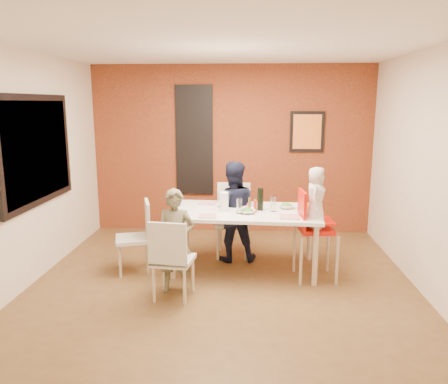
# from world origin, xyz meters

# --- Properties ---
(ground) EXTENTS (4.50, 4.50, 0.00)m
(ground) POSITION_xyz_m (0.00, 0.00, 0.00)
(ground) COLOR brown
(ground) RESTS_ON ground
(ceiling) EXTENTS (4.50, 4.50, 0.02)m
(ceiling) POSITION_xyz_m (0.00, 0.00, 2.70)
(ceiling) COLOR white
(ceiling) RESTS_ON wall_back
(wall_back) EXTENTS (4.50, 0.02, 2.70)m
(wall_back) POSITION_xyz_m (0.00, 2.25, 1.35)
(wall_back) COLOR beige
(wall_back) RESTS_ON ground
(wall_front) EXTENTS (4.50, 0.02, 2.70)m
(wall_front) POSITION_xyz_m (0.00, -2.25, 1.35)
(wall_front) COLOR beige
(wall_front) RESTS_ON ground
(wall_left) EXTENTS (0.02, 4.50, 2.70)m
(wall_left) POSITION_xyz_m (-2.25, 0.00, 1.35)
(wall_left) COLOR beige
(wall_left) RESTS_ON ground
(wall_right) EXTENTS (0.02, 4.50, 2.70)m
(wall_right) POSITION_xyz_m (2.25, 0.00, 1.35)
(wall_right) COLOR beige
(wall_right) RESTS_ON ground
(brick_accent_wall) EXTENTS (4.50, 0.02, 2.70)m
(brick_accent_wall) POSITION_xyz_m (0.00, 2.23, 1.35)
(brick_accent_wall) COLOR maroon
(brick_accent_wall) RESTS_ON ground
(picture_window_frame) EXTENTS (0.05, 1.70, 1.30)m
(picture_window_frame) POSITION_xyz_m (-2.22, 0.20, 1.55)
(picture_window_frame) COLOR black
(picture_window_frame) RESTS_ON wall_left
(picture_window_pane) EXTENTS (0.02, 1.55, 1.15)m
(picture_window_pane) POSITION_xyz_m (-2.21, 0.20, 1.55)
(picture_window_pane) COLOR black
(picture_window_pane) RESTS_ON wall_left
(glassblock_strip) EXTENTS (0.55, 0.03, 1.70)m
(glassblock_strip) POSITION_xyz_m (-0.60, 2.21, 1.50)
(glassblock_strip) COLOR white
(glassblock_strip) RESTS_ON wall_back
(glassblock_surround) EXTENTS (0.60, 0.03, 1.76)m
(glassblock_surround) POSITION_xyz_m (-0.60, 2.21, 1.50)
(glassblock_surround) COLOR black
(glassblock_surround) RESTS_ON wall_back
(art_print_frame) EXTENTS (0.54, 0.03, 0.64)m
(art_print_frame) POSITION_xyz_m (1.20, 2.21, 1.65)
(art_print_frame) COLOR black
(art_print_frame) RESTS_ON wall_back
(art_print_canvas) EXTENTS (0.44, 0.01, 0.54)m
(art_print_canvas) POSITION_xyz_m (1.20, 2.19, 1.65)
(art_print_canvas) COLOR #FC9938
(art_print_canvas) RESTS_ON wall_back
(dining_table) EXTENTS (1.91, 1.13, 0.77)m
(dining_table) POSITION_xyz_m (0.26, 0.52, 0.70)
(dining_table) COLOR white
(dining_table) RESTS_ON ground
(chair_near) EXTENTS (0.46, 0.46, 0.90)m
(chair_near) POSITION_xyz_m (-0.52, -0.45, 0.50)
(chair_near) COLOR beige
(chair_near) RESTS_ON ground
(chair_far) EXTENTS (0.47, 0.47, 1.00)m
(chair_far) POSITION_xyz_m (0.08, 1.08, 0.56)
(chair_far) COLOR silver
(chair_far) RESTS_ON ground
(chair_left) EXTENTS (0.52, 0.52, 0.90)m
(chair_left) POSITION_xyz_m (-1.07, 0.37, 0.50)
(chair_left) COLOR beige
(chair_left) RESTS_ON ground
(high_chair) EXTENTS (0.50, 0.50, 1.09)m
(high_chair) POSITION_xyz_m (1.06, 0.26, 0.66)
(high_chair) COLOR red
(high_chair) RESTS_ON ground
(child_near) EXTENTS (0.43, 0.28, 1.18)m
(child_near) POSITION_xyz_m (-0.51, -0.21, 0.59)
(child_near) COLOR #625E46
(child_near) RESTS_ON ground
(child_far) EXTENTS (0.72, 0.59, 1.35)m
(child_far) POSITION_xyz_m (0.08, 0.83, 0.67)
(child_far) COLOR black
(child_far) RESTS_ON ground
(toddler) EXTENTS (0.32, 0.40, 0.73)m
(toddler) POSITION_xyz_m (1.09, 0.27, 1.01)
(toddler) COLOR silver
(toddler) RESTS_ON high_chair
(plate_near_left) EXTENTS (0.23, 0.23, 0.01)m
(plate_near_left) POSITION_xyz_m (-0.19, 0.19, 0.78)
(plate_near_left) COLOR silver
(plate_near_left) RESTS_ON dining_table
(plate_far_mid) EXTENTS (0.30, 0.30, 0.01)m
(plate_far_mid) POSITION_xyz_m (0.27, 0.83, 0.78)
(plate_far_mid) COLOR white
(plate_far_mid) RESTS_ON dining_table
(plate_near_right) EXTENTS (0.24, 0.24, 0.01)m
(plate_near_right) POSITION_xyz_m (0.78, 0.21, 0.78)
(plate_near_right) COLOR silver
(plate_near_right) RESTS_ON dining_table
(plate_far_left) EXTENTS (0.24, 0.24, 0.01)m
(plate_far_left) POSITION_xyz_m (-0.26, 0.86, 0.78)
(plate_far_left) COLOR silver
(plate_far_left) RESTS_ON dining_table
(salad_bowl_a) EXTENTS (0.22, 0.22, 0.05)m
(salad_bowl_a) POSITION_xyz_m (0.28, 0.36, 0.80)
(salad_bowl_a) COLOR white
(salad_bowl_a) RESTS_ON dining_table
(salad_bowl_b) EXTENTS (0.24, 0.24, 0.05)m
(salad_bowl_b) POSITION_xyz_m (0.78, 0.66, 0.80)
(salad_bowl_b) COLOR white
(salad_bowl_b) RESTS_ON dining_table
(wine_bottle) EXTENTS (0.08, 0.08, 0.28)m
(wine_bottle) POSITION_xyz_m (0.44, 0.54, 0.92)
(wine_bottle) COLOR black
(wine_bottle) RESTS_ON dining_table
(wine_glass_a) EXTENTS (0.07, 0.07, 0.19)m
(wine_glass_a) POSITION_xyz_m (0.18, 0.36, 0.87)
(wine_glass_a) COLOR silver
(wine_glass_a) RESTS_ON dining_table
(wine_glass_b) EXTENTS (0.07, 0.07, 0.19)m
(wine_glass_b) POSITION_xyz_m (0.60, 0.48, 0.87)
(wine_glass_b) COLOR white
(wine_glass_b) RESTS_ON dining_table
(paper_towel_roll) EXTENTS (0.11, 0.11, 0.24)m
(paper_towel_roll) POSITION_xyz_m (-0.01, 0.45, 0.89)
(paper_towel_roll) COLOR white
(paper_towel_roll) RESTS_ON dining_table
(condiment_red) EXTENTS (0.04, 0.04, 0.15)m
(condiment_red) POSITION_xyz_m (0.38, 0.44, 0.85)
(condiment_red) COLOR red
(condiment_red) RESTS_ON dining_table
(condiment_green) EXTENTS (0.03, 0.03, 0.14)m
(condiment_green) POSITION_xyz_m (0.38, 0.56, 0.84)
(condiment_green) COLOR #367527
(condiment_green) RESTS_ON dining_table
(condiment_brown) EXTENTS (0.04, 0.04, 0.14)m
(condiment_brown) POSITION_xyz_m (0.31, 0.61, 0.84)
(condiment_brown) COLOR brown
(condiment_brown) RESTS_ON dining_table
(sippy_cup) EXTENTS (0.06, 0.06, 0.10)m
(sippy_cup) POSITION_xyz_m (1.04, 0.52, 0.82)
(sippy_cup) COLOR orange
(sippy_cup) RESTS_ON dining_table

